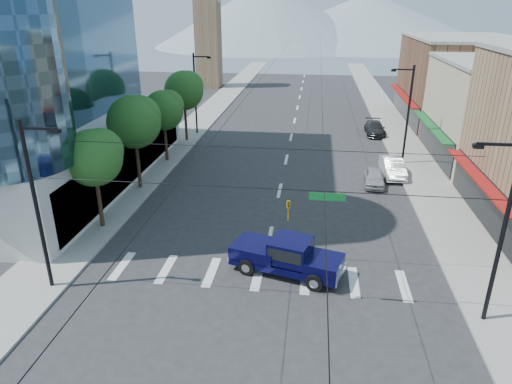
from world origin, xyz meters
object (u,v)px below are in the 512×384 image
parked_car_mid (393,167)px  parked_car_far (375,128)px  pedestrian (308,258)px  pickup_truck (286,255)px  parked_car_near (374,177)px

parked_car_mid → parked_car_far: parked_car_mid is taller
parked_car_mid → pedestrian: bearing=-115.0°
pickup_truck → parked_car_near: bearing=81.8°
parked_car_near → parked_car_mid: parked_car_mid is taller
pickup_truck → pedestrian: (1.20, 0.16, -0.17)m
parked_car_far → parked_car_near: bearing=-96.9°
pedestrian → parked_car_near: size_ratio=0.47×
pedestrian → pickup_truck: bearing=110.4°
pedestrian → parked_car_near: (5.10, 14.02, -0.26)m
pedestrian → parked_car_mid: (6.90, 16.43, -0.13)m
pedestrian → parked_car_mid: 17.82m
pickup_truck → parked_car_near: (6.30, 14.19, -0.43)m
parked_car_near → parked_car_far: size_ratio=0.78×
pedestrian → parked_car_mid: bearing=-10.2°
parked_car_near → parked_car_mid: size_ratio=0.81×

